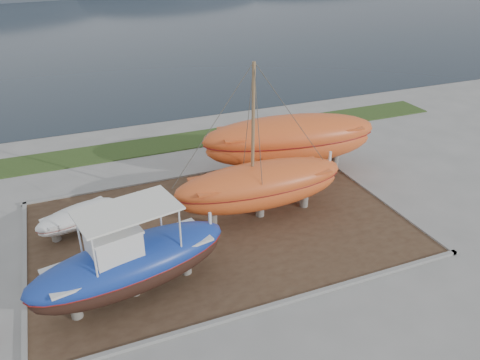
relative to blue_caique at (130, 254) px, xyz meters
name	(u,v)px	position (x,y,z in m)	size (l,w,h in m)	color
ground	(253,275)	(4.93, -0.68, -2.02)	(140.00, 140.00, 0.00)	gray
dirt_patch	(221,227)	(4.93, 3.32, -1.99)	(18.00, 12.00, 0.06)	#422D1E
curb_frame	(221,226)	(4.93, 3.32, -1.95)	(18.60, 12.60, 0.15)	gray
grass_strip	(165,144)	(4.93, 14.82, -1.98)	(44.00, 3.00, 0.08)	#284219
sea	(84,26)	(4.93, 69.32, -2.02)	(260.00, 100.00, 0.04)	black
blue_caique	(130,254)	(0.00, 0.00, 0.00)	(8.15, 2.55, 3.92)	#19399E
white_dinghy	(78,219)	(-1.63, 5.66, -1.34)	(4.14, 1.55, 1.24)	white
orange_sailboat	(261,144)	(7.17, 3.56, 2.04)	(8.93, 2.63, 8.01)	#E45723
orange_bare_hull	(290,146)	(10.92, 7.57, -0.21)	(10.67, 3.20, 3.50)	#E45723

